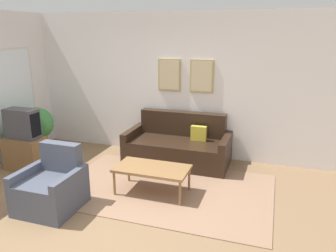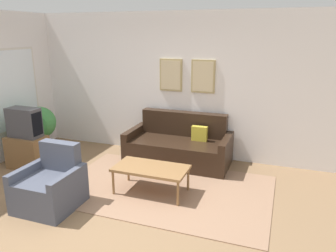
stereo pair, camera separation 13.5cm
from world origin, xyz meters
name	(u,v)px [view 2 (the right image)]	position (x,y,z in m)	size (l,w,h in m)	color
ground_plane	(95,217)	(0.00, 0.00, 0.00)	(16.00, 16.00, 0.00)	#846647
area_rug	(164,189)	(0.57, 1.06, 0.01)	(3.19, 2.03, 0.01)	#937056
wall_back	(166,85)	(0.01, 2.64, 1.35)	(8.00, 0.09, 2.70)	silver
couch	(179,146)	(0.44, 2.18, 0.30)	(1.86, 0.90, 0.89)	black
coffee_table	(151,169)	(0.43, 0.89, 0.38)	(1.08, 0.57, 0.41)	olive
tv_stand	(28,152)	(-2.00, 1.04, 0.29)	(0.66, 0.42, 0.57)	brown
tv	(24,123)	(-2.00, 1.04, 0.83)	(0.57, 0.28, 0.51)	#424247
armchair	(51,187)	(-0.72, 0.06, 0.29)	(0.76, 0.76, 0.85)	#474C5B
potted_plant_tall	(31,130)	(-2.13, 1.31, 0.61)	(0.58, 0.58, 0.92)	#383D42
potted_plant_by_window	(40,124)	(-2.25, 1.69, 0.61)	(0.62, 0.62, 0.94)	slate
potted_plant_small	(29,132)	(-2.27, 1.40, 0.52)	(0.55, 0.55, 0.82)	slate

